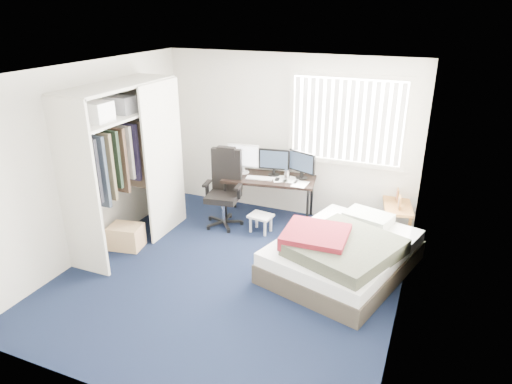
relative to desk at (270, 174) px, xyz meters
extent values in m
plane|color=black|center=(0.16, -1.76, -0.73)|extent=(4.20, 4.20, 0.00)
plane|color=silver|center=(0.16, 0.34, 0.52)|extent=(4.00, 0.00, 4.00)
plane|color=silver|center=(0.16, -3.86, 0.52)|extent=(4.00, 0.00, 4.00)
plane|color=silver|center=(-1.84, -1.76, 0.52)|extent=(0.00, 4.20, 4.20)
plane|color=silver|center=(2.16, -1.76, 0.52)|extent=(0.00, 4.20, 4.20)
plane|color=white|center=(0.16, -1.76, 1.77)|extent=(4.20, 4.20, 0.00)
cube|color=white|center=(1.06, 0.32, 0.87)|extent=(1.60, 0.02, 1.20)
cube|color=beige|center=(1.06, 0.29, 1.50)|extent=(1.72, 0.06, 0.06)
cube|color=beige|center=(1.06, 0.29, 0.24)|extent=(1.72, 0.06, 0.06)
cube|color=white|center=(1.06, 0.26, 0.87)|extent=(1.60, 0.04, 1.16)
cube|color=beige|center=(-1.54, -2.36, 0.37)|extent=(0.60, 0.04, 2.20)
cube|color=beige|center=(-1.54, -0.56, 0.37)|extent=(0.60, 0.04, 2.20)
cube|color=beige|center=(-1.54, -1.46, 1.47)|extent=(0.60, 1.80, 0.04)
cube|color=beige|center=(-1.54, -1.46, 1.09)|extent=(0.56, 1.74, 0.03)
cylinder|color=silver|center=(-1.54, -1.46, 0.97)|extent=(0.03, 1.72, 0.03)
cube|color=#26262B|center=(-1.54, -1.56, 0.52)|extent=(0.38, 1.10, 0.90)
cube|color=beige|center=(-1.22, -1.01, 0.37)|extent=(0.03, 0.90, 2.20)
cube|color=white|center=(-1.54, -1.91, 1.23)|extent=(0.38, 0.30, 0.24)
cube|color=gray|center=(-1.54, -1.41, 1.22)|extent=(0.34, 0.28, 0.22)
cube|color=black|center=(0.00, -0.03, -0.06)|extent=(1.47, 0.86, 0.04)
cylinder|color=black|center=(-0.58, -0.39, -0.40)|extent=(0.04, 0.04, 0.65)
cylinder|color=black|center=(-0.67, 0.13, -0.40)|extent=(0.04, 0.04, 0.65)
cylinder|color=black|center=(0.67, -0.19, -0.40)|extent=(0.04, 0.04, 0.65)
cylinder|color=black|center=(0.58, 0.34, -0.40)|extent=(0.04, 0.04, 0.65)
cube|color=white|center=(-0.46, 0.01, 0.24)|extent=(0.50, 0.11, 0.36)
cube|color=white|center=(-0.46, 0.01, 0.24)|extent=(0.45, 0.08, 0.31)
cube|color=black|center=(0.03, 0.09, 0.22)|extent=(0.48, 0.11, 0.32)
cube|color=#1E2838|center=(0.03, 0.09, 0.22)|extent=(0.43, 0.07, 0.27)
cube|color=black|center=(0.46, 0.12, 0.22)|extent=(0.48, 0.11, 0.32)
cube|color=#1E2838|center=(0.46, 0.12, 0.22)|extent=(0.43, 0.07, 0.27)
cube|color=white|center=(-0.12, -0.14, -0.03)|extent=(0.42, 0.20, 0.02)
cube|color=black|center=(0.15, -0.09, -0.03)|extent=(0.08, 0.11, 0.02)
cylinder|color=silver|center=(0.28, -0.03, 0.04)|extent=(0.08, 0.08, 0.16)
cube|color=white|center=(0.00, -0.03, -0.04)|extent=(0.34, 0.32, 0.00)
cube|color=black|center=(-0.55, -0.52, -0.67)|extent=(0.63, 0.63, 0.11)
cylinder|color=silver|center=(-0.55, -0.52, -0.48)|extent=(0.06, 0.06, 0.37)
cube|color=black|center=(-0.55, -0.52, -0.26)|extent=(0.52, 0.52, 0.09)
cube|color=black|center=(-0.58, -0.31, 0.11)|extent=(0.47, 0.15, 0.65)
cube|color=black|center=(-0.58, -0.31, 0.39)|extent=(0.29, 0.15, 0.15)
cube|color=black|center=(-0.80, -0.56, -0.07)|extent=(0.10, 0.27, 0.04)
cube|color=black|center=(-0.31, -0.49, -0.07)|extent=(0.10, 0.27, 0.04)
cube|color=white|center=(0.06, -0.52, -0.47)|extent=(0.37, 0.31, 0.03)
cylinder|color=white|center=(-0.08, -0.59, -0.60)|extent=(0.04, 0.04, 0.24)
cylinder|color=white|center=(-0.05, -0.42, -0.60)|extent=(0.04, 0.04, 0.24)
cylinder|color=white|center=(0.17, -0.63, -0.60)|extent=(0.04, 0.04, 0.24)
cylinder|color=white|center=(0.19, -0.45, -0.60)|extent=(0.04, 0.04, 0.24)
cube|color=brown|center=(1.91, 0.09, -0.23)|extent=(0.52, 0.81, 0.04)
cube|color=brown|center=(1.83, -0.26, -0.49)|extent=(0.05, 0.05, 0.48)
cube|color=brown|center=(1.70, 0.39, -0.49)|extent=(0.05, 0.05, 0.48)
cube|color=brown|center=(2.12, -0.21, -0.49)|extent=(0.05, 0.05, 0.48)
cube|color=brown|center=(1.99, 0.45, -0.49)|extent=(0.05, 0.05, 0.48)
cube|color=brown|center=(1.94, -0.07, -0.12)|extent=(0.05, 0.14, 0.18)
cube|color=brown|center=(1.89, 0.20, -0.12)|extent=(0.05, 0.14, 0.18)
cube|color=#383229|center=(1.41, -1.11, -0.60)|extent=(1.89, 2.22, 0.25)
cube|color=white|center=(1.41, -1.11, -0.40)|extent=(1.84, 2.17, 0.17)
cube|color=beige|center=(1.60, -0.46, -0.25)|extent=(0.69, 0.55, 0.14)
cube|color=#35382A|center=(1.49, -1.39, -0.25)|extent=(1.43, 1.49, 0.18)
cube|color=#5A0F1C|center=(1.12, -1.39, -0.17)|extent=(0.77, 0.73, 0.16)
cube|color=tan|center=(-1.49, -1.67, -0.56)|extent=(0.49, 0.40, 0.33)
camera|label=1|loc=(2.32, -6.16, 2.42)|focal=32.00mm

